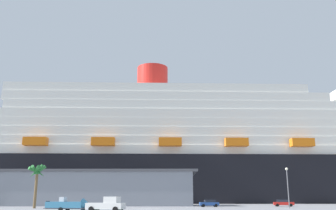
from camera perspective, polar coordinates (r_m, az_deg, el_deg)
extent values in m
plane|color=gray|center=(103.35, -1.69, -15.22)|extent=(600.00, 600.00, 0.00)
cube|color=black|center=(149.39, 9.25, -11.45)|extent=(201.65, 46.45, 16.91)
cube|color=white|center=(150.17, 9.10, -7.59)|extent=(177.53, 42.28, 3.37)
cube|color=white|center=(149.89, 7.53, -6.33)|extent=(165.34, 40.72, 3.37)
cube|color=white|center=(149.79, 5.98, -5.07)|extent=(158.72, 39.78, 3.37)
cube|color=white|center=(149.87, 4.42, -3.80)|extent=(148.56, 38.78, 3.37)
cube|color=white|center=(150.14, 2.88, -2.54)|extent=(139.18, 38.07, 3.37)
cube|color=white|center=(150.59, 1.35, -1.28)|extent=(129.80, 36.79, 3.37)
cube|color=white|center=(151.22, -0.17, -0.02)|extent=(123.47, 36.08, 3.37)
cube|color=white|center=(152.02, -1.68, 1.22)|extent=(115.67, 34.95, 3.37)
cylinder|color=red|center=(154.08, -2.41, 3.78)|extent=(13.35, 13.35, 10.91)
cube|color=orange|center=(136.43, -19.75, -5.30)|extent=(8.17, 3.65, 2.80)
cube|color=orange|center=(131.11, -9.96, -5.59)|extent=(8.17, 3.65, 2.80)
cube|color=orange|center=(129.82, 0.33, -5.72)|extent=(8.17, 3.65, 2.80)
cube|color=orange|center=(132.69, 10.50, -5.66)|extent=(8.17, 3.65, 2.80)
cube|color=orange|center=(139.46, 19.96, -5.46)|extent=(8.17, 3.65, 2.80)
cube|color=gray|center=(105.23, -14.80, -12.48)|extent=(65.17, 20.59, 8.34)
cube|color=#4C4C51|center=(105.42, -14.65, -10.06)|extent=(67.78, 21.42, 0.60)
cube|color=white|center=(57.24, -9.61, -15.10)|extent=(5.89, 3.13, 0.90)
cube|color=white|center=(56.85, -8.61, -14.23)|extent=(2.36, 2.22, 0.90)
cube|color=#26333F|center=(56.60, -7.96, -14.35)|extent=(0.45, 1.66, 0.63)
cylinder|color=black|center=(57.45, -7.36, -15.62)|extent=(0.84, 0.44, 0.80)
cylinder|color=black|center=(55.59, -8.12, -15.65)|extent=(0.84, 0.44, 0.80)
cylinder|color=black|center=(58.89, -10.90, -15.45)|extent=(0.84, 0.44, 0.80)
cylinder|color=black|center=(57.07, -11.75, -15.46)|extent=(0.84, 0.44, 0.80)
cube|color=#595960|center=(60.03, -15.45, -15.10)|extent=(6.78, 3.25, 0.16)
cube|color=#595960|center=(58.29, -12.01, -15.34)|extent=(2.11, 0.56, 0.10)
cylinder|color=black|center=(61.12, -15.21, -15.23)|extent=(0.67, 0.35, 0.64)
cylinder|color=black|center=(59.24, -16.23, -15.22)|extent=(0.67, 0.35, 0.64)
cube|color=teal|center=(60.02, -15.41, -14.60)|extent=(6.24, 3.33, 0.90)
cone|color=teal|center=(58.49, -12.43, -14.80)|extent=(1.58, 2.13, 1.93)
cube|color=silver|center=(60.30, -15.87, -13.80)|extent=(0.99, 1.15, 0.70)
cube|color=black|center=(61.60, -18.07, -14.39)|extent=(0.46, 0.56, 1.10)
cylinder|color=brown|center=(79.95, -19.72, -12.22)|extent=(0.56, 0.56, 7.08)
cone|color=#287233|center=(79.96, -19.23, -9.64)|extent=(0.71, 3.42, 2.08)
cone|color=#287233|center=(80.19, -19.22, -9.65)|extent=(2.51, 3.24, 1.97)
cone|color=#287233|center=(80.49, -19.44, -9.65)|extent=(3.25, 1.10, 2.60)
cone|color=#287233|center=(80.46, -19.63, -9.63)|extent=(2.91, 2.97, 1.90)
cone|color=#287233|center=(80.28, -19.76, -9.61)|extent=(1.05, 3.34, 2.42)
cone|color=#287233|center=(79.94, -19.77, -9.59)|extent=(2.81, 2.85, 2.39)
cone|color=#287233|center=(79.74, -19.64, -9.60)|extent=(3.07, 1.01, 2.83)
cone|color=#287233|center=(79.73, -19.40, -9.62)|extent=(2.82, 2.68, 2.59)
sphere|color=#287233|center=(80.09, -19.51, -9.69)|extent=(1.10, 1.10, 1.10)
cylinder|color=slate|center=(78.58, 18.02, -12.22)|extent=(0.20, 0.20, 7.38)
sphere|color=#F9F2CC|center=(78.76, 17.80, -9.36)|extent=(0.56, 0.56, 0.56)
cube|color=red|center=(95.08, 17.39, -14.29)|extent=(4.85, 2.37, 0.70)
cube|color=#1E232D|center=(95.04, 17.22, -13.93)|extent=(2.79, 1.93, 0.55)
cylinder|color=black|center=(96.20, 18.27, -14.43)|extent=(0.68, 0.30, 0.66)
cylinder|color=black|center=(94.43, 18.44, -14.43)|extent=(0.68, 0.30, 0.66)
cylinder|color=black|center=(95.78, 16.39, -14.57)|extent=(0.68, 0.30, 0.66)
cylinder|color=black|center=(93.99, 16.53, -14.58)|extent=(0.68, 0.30, 0.66)
cube|color=#264C99|center=(87.63, 6.35, -14.90)|extent=(4.49, 2.22, 0.70)
cube|color=#1E232D|center=(87.66, 6.49, -14.49)|extent=(2.57, 1.87, 0.55)
cylinder|color=black|center=(86.50, 5.50, -15.16)|extent=(0.68, 0.28, 0.66)
cylinder|color=black|center=(88.32, 5.31, -15.14)|extent=(0.68, 0.28, 0.66)
cylinder|color=black|center=(86.98, 7.43, -15.10)|extent=(0.68, 0.28, 0.66)
cylinder|color=black|center=(88.79, 7.20, -15.09)|extent=(0.68, 0.28, 0.66)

